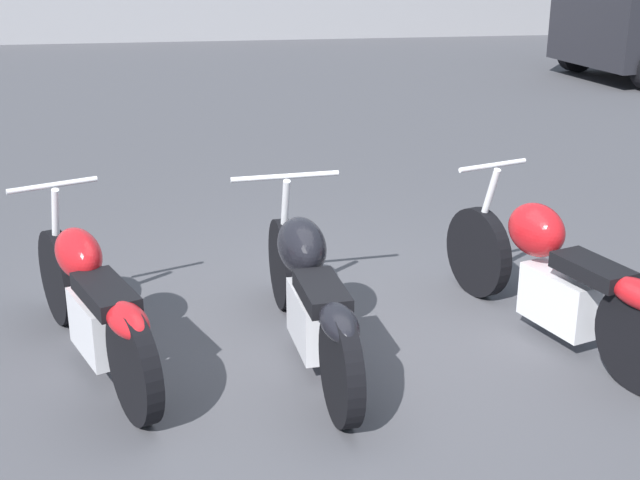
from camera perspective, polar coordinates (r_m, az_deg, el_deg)
ground_plane at (r=5.83m, az=0.31°, el=-6.80°), size 60.00×60.00×0.00m
fence_back at (r=19.96m, az=-5.74°, el=15.00°), size 40.00×0.04×1.70m
motorcycle_slot_0 at (r=5.55m, az=-14.29°, el=-3.97°), size 0.99×2.00×1.02m
motorcycle_slot_1 at (r=5.50m, az=-0.65°, el=-3.42°), size 0.73×2.22×1.01m
motorcycle_slot_2 at (r=5.95m, az=14.90°, el=-2.28°), size 0.91×2.14×1.02m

